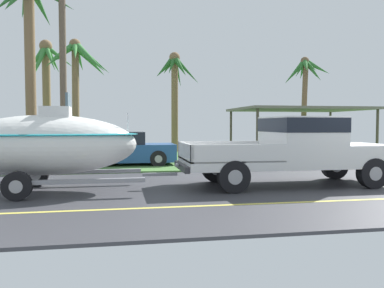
# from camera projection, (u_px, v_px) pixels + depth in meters

# --- Properties ---
(ground) EXTENTS (36.00, 22.00, 0.11)m
(ground) POSITION_uv_depth(u_px,v_px,m) (254.00, 160.00, 18.94)
(ground) COLOR #38383D
(pickup_truck_towing) EXTENTS (5.98, 2.15, 1.89)m
(pickup_truck_towing) POSITION_uv_depth(u_px,v_px,m) (299.00, 147.00, 10.91)
(pickup_truck_towing) COLOR silver
(pickup_truck_towing) RESTS_ON ground
(boat_on_trailer) EXTENTS (5.73, 2.26, 2.45)m
(boat_on_trailer) POSITION_uv_depth(u_px,v_px,m) (46.00, 144.00, 9.69)
(boat_on_trailer) COLOR gray
(boat_on_trailer) RESTS_ON ground
(parked_sedan_near) EXTENTS (4.56, 1.85, 1.38)m
(parked_sedan_near) POSITION_uv_depth(u_px,v_px,m) (117.00, 149.00, 15.93)
(parked_sedan_near) COLOR #234C89
(parked_sedan_near) RESTS_ON ground
(carport_awning) EXTENTS (7.20, 5.27, 2.63)m
(carport_awning) POSITION_uv_depth(u_px,v_px,m) (299.00, 110.00, 22.59)
(carport_awning) COLOR #4C4238
(carport_awning) RESTS_ON ground
(palm_tree_near_left) EXTENTS (3.16, 3.45, 5.72)m
(palm_tree_near_left) POSITION_uv_depth(u_px,v_px,m) (79.00, 67.00, 18.64)
(palm_tree_near_left) COLOR brown
(palm_tree_near_left) RESTS_ON ground
(palm_tree_near_right) EXTENTS (3.21, 3.26, 6.12)m
(palm_tree_near_right) POSITION_uv_depth(u_px,v_px,m) (305.00, 77.00, 25.92)
(palm_tree_near_right) COLOR brown
(palm_tree_near_right) RESTS_ON ground
(palm_tree_mid) EXTENTS (2.79, 2.81, 5.96)m
(palm_tree_mid) POSITION_uv_depth(u_px,v_px,m) (175.00, 80.00, 23.31)
(palm_tree_mid) COLOR brown
(palm_tree_mid) RESTS_ON ground
(palm_tree_far_left) EXTENTS (2.96, 3.09, 7.02)m
(palm_tree_far_left) POSITION_uv_depth(u_px,v_px,m) (29.00, 25.00, 14.04)
(palm_tree_far_left) COLOR brown
(palm_tree_far_left) RESTS_ON ground
(palm_tree_far_right) EXTENTS (2.75, 2.64, 6.19)m
(palm_tree_far_right) POSITION_uv_depth(u_px,v_px,m) (46.00, 74.00, 21.01)
(palm_tree_far_right) COLOR brown
(palm_tree_far_right) RESTS_ON ground
(utility_pole) EXTENTS (0.24, 1.80, 8.34)m
(utility_pole) POSITION_uv_depth(u_px,v_px,m) (63.00, 51.00, 14.08)
(utility_pole) COLOR brown
(utility_pole) RESTS_ON ground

